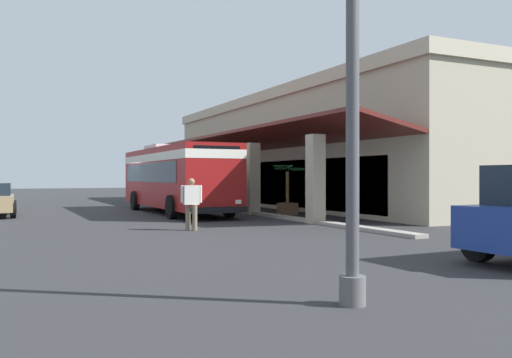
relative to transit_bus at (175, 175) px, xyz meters
The scene contains 7 objects.
ground 8.01m from the transit_bus, 113.19° to the left, with size 120.00×120.00×0.00m, color #2D2D30.
curb_strip 4.78m from the transit_bus, 136.14° to the left, with size 33.61×0.50×0.12m, color #9E998E.
plaza_building 13.17m from the transit_bus, 104.14° to the left, with size 28.31×17.05×6.64m.
transit_bus is the anchor object (origin of this frame).
pedestrian 8.85m from the transit_bus, 13.38° to the right, with size 0.41×0.67×1.70m.
potted_palm 5.59m from the transit_bus, 52.16° to the left, with size 1.90×1.89×2.31m.
lot_light_pole 19.72m from the transit_bus, ahead, with size 0.60×0.60×6.85m.
Camera 1 is at (28.52, -6.79, 1.73)m, focal length 38.24 mm.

